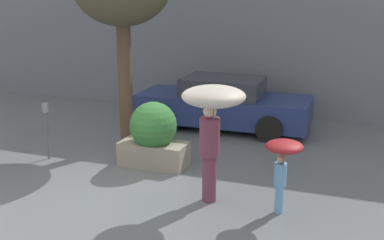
# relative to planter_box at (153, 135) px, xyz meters

# --- Properties ---
(ground_plane) EXTENTS (40.00, 40.00, 0.00)m
(ground_plane) POSITION_rel_planter_box_xyz_m (-0.18, -1.50, -0.67)
(ground_plane) COLOR slate
(building_facade) EXTENTS (18.00, 0.30, 6.00)m
(building_facade) POSITION_rel_planter_box_xyz_m (-0.18, 5.00, 2.33)
(building_facade) COLOR slate
(building_facade) RESTS_ON ground
(planter_box) EXTENTS (1.41, 0.99, 1.37)m
(planter_box) POSITION_rel_planter_box_xyz_m (0.00, 0.00, 0.00)
(planter_box) COLOR gray
(planter_box) RESTS_ON ground
(person_adult) EXTENTS (1.06, 1.06, 2.09)m
(person_adult) POSITION_rel_planter_box_xyz_m (1.71, -1.35, 0.98)
(person_adult) COLOR brown
(person_adult) RESTS_ON ground
(person_child) EXTENTS (0.61, 0.61, 1.29)m
(person_child) POSITION_rel_planter_box_xyz_m (2.92, -1.36, 0.34)
(person_child) COLOR #669ED1
(person_child) RESTS_ON ground
(parked_car_near) EXTENTS (4.57, 1.97, 1.36)m
(parked_car_near) POSITION_rel_planter_box_xyz_m (0.53, 3.27, -0.04)
(parked_car_near) COLOR navy
(parked_car_near) RESTS_ON ground
(parking_meter) EXTENTS (0.14, 0.14, 1.25)m
(parking_meter) POSITION_rel_planter_box_xyz_m (-2.35, -0.40, 0.23)
(parking_meter) COLOR #595B60
(parking_meter) RESTS_ON ground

